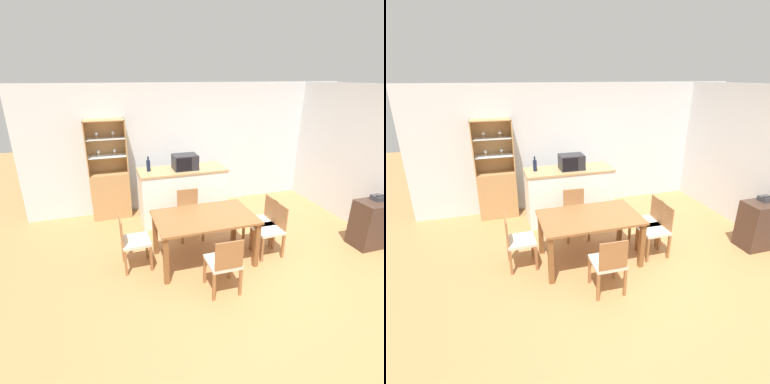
{
  "view_description": "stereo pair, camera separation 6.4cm",
  "coord_description": "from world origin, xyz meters",
  "views": [
    {
      "loc": [
        -1.9,
        -3.32,
        2.69
      ],
      "look_at": [
        -0.51,
        1.16,
        0.85
      ],
      "focal_mm": 28.0,
      "sensor_mm": 36.0,
      "label": 1
    },
    {
      "loc": [
        -1.84,
        -3.33,
        2.69
      ],
      "look_at": [
        -0.51,
        1.16,
        0.85
      ],
      "focal_mm": 28.0,
      "sensor_mm": 36.0,
      "label": 2
    }
  ],
  "objects": [
    {
      "name": "ground_plane",
      "position": [
        0.0,
        0.0,
        0.0
      ],
      "size": [
        18.0,
        18.0,
        0.0
      ],
      "primitive_type": "plane",
      "color": "#B27A47"
    },
    {
      "name": "wall_back",
      "position": [
        0.0,
        2.63,
        1.27
      ],
      "size": [
        6.8,
        0.06,
        2.55
      ],
      "color": "silver",
      "rests_on": "ground_plane"
    },
    {
      "name": "kitchen_counter",
      "position": [
        -0.47,
        1.89,
        0.52
      ],
      "size": [
        1.66,
        0.65,
        1.04
      ],
      "color": "white",
      "rests_on": "ground_plane"
    },
    {
      "name": "display_cabinet",
      "position": [
        -1.8,
        2.43,
        0.59
      ],
      "size": [
        0.74,
        0.35,
        1.93
      ],
      "color": "tan",
      "rests_on": "ground_plane"
    },
    {
      "name": "dining_table",
      "position": [
        -0.55,
        0.42,
        0.64
      ],
      "size": [
        1.48,
        0.9,
        0.75
      ],
      "color": "brown",
      "rests_on": "ground_plane"
    },
    {
      "name": "dining_chair_head_near",
      "position": [
        -0.55,
        -0.35,
        0.43
      ],
      "size": [
        0.41,
        0.41,
        0.83
      ],
      "rotation": [
        0.0,
        0.0,
        -0.02
      ],
      "color": "beige",
      "rests_on": "ground_plane"
    },
    {
      "name": "dining_chair_side_right_far",
      "position": [
        0.5,
        0.55,
        0.43
      ],
      "size": [
        0.41,
        0.41,
        0.83
      ],
      "rotation": [
        0.0,
        0.0,
        1.55
      ],
      "color": "beige",
      "rests_on": "ground_plane"
    },
    {
      "name": "dining_chair_side_right_near",
      "position": [
        0.5,
        0.28,
        0.43
      ],
      "size": [
        0.4,
        0.4,
        0.83
      ],
      "rotation": [
        0.0,
        0.0,
        1.57
      ],
      "color": "beige",
      "rests_on": "ground_plane"
    },
    {
      "name": "dining_chair_side_left_far",
      "position": [
        -1.6,
        0.55,
        0.43
      ],
      "size": [
        0.41,
        0.41,
        0.83
      ],
      "rotation": [
        0.0,
        0.0,
        -1.55
      ],
      "color": "beige",
      "rests_on": "ground_plane"
    },
    {
      "name": "dining_chair_head_far",
      "position": [
        -0.55,
        1.18,
        0.43
      ],
      "size": [
        0.42,
        0.42,
        0.83
      ],
      "rotation": [
        0.0,
        0.0,
        3.09
      ],
      "color": "beige",
      "rests_on": "ground_plane"
    },
    {
      "name": "microwave",
      "position": [
        -0.43,
        1.86,
        1.17
      ],
      "size": [
        0.45,
        0.35,
        0.28
      ],
      "color": "#232328",
      "rests_on": "kitchen_counter"
    },
    {
      "name": "wine_bottle",
      "position": [
        -1.1,
        1.94,
        1.14
      ],
      "size": [
        0.07,
        0.07,
        0.27
      ],
      "color": "#141E38",
      "rests_on": "kitchen_counter"
    },
    {
      "name": "side_cabinet",
      "position": [
        2.25,
        0.0,
        0.4
      ],
      "size": [
        0.6,
        0.41,
        0.79
      ],
      "color": "#422D23",
      "rests_on": "ground_plane"
    },
    {
      "name": "telephone",
      "position": [
        2.32,
        0.06,
        0.83
      ],
      "size": [
        0.19,
        0.16,
        0.11
      ],
      "color": "#38383D",
      "rests_on": "side_cabinet"
    }
  ]
}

